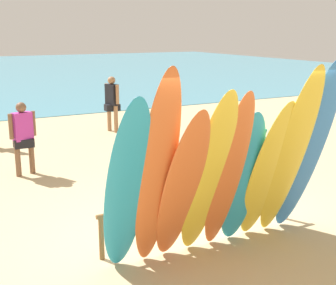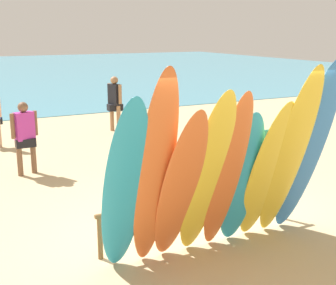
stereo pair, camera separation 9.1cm
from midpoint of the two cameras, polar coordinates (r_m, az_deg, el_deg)
The scene contains 14 objects.
ground at distance 19.93m, azimuth -17.74°, elevation 4.50°, with size 60.00×60.00×0.00m, color tan.
surfboard_rack at distance 6.82m, azimuth 3.61°, elevation -7.57°, with size 3.18×0.07×0.64m.
surfboard_teal_0 at distance 5.49m, azimuth -5.58°, elevation -5.76°, with size 0.55×0.06×2.44m, color #289EC6.
surfboard_orange_1 at distance 5.52m, azimuth -1.86°, elevation -3.86°, with size 0.48×0.08×2.76m, color orange.
surfboard_orange_2 at distance 5.78m, azimuth 1.26°, elevation -5.65°, with size 0.56×0.08×2.28m, color orange.
surfboard_yellow_3 at distance 5.93m, azimuth 4.54°, elevation -4.14°, with size 0.58×0.08×2.47m, color yellow.
surfboard_orange_4 at distance 6.13m, azimuth 7.04°, elevation -3.81°, with size 0.47×0.07×2.41m, color orange.
surfboard_teal_5 at distance 6.42m, azimuth 8.75°, elevation -4.52°, with size 0.55×0.06×2.07m, color #289EC6.
surfboard_yellow_6 at distance 6.56m, azimuth 11.74°, elevation -3.60°, with size 0.56×0.08×2.25m, color yellow.
surfboard_yellow_7 at distance 6.59m, azimuth 14.43°, elevation -1.55°, with size 0.52×0.07×2.77m, color yellow.
surfboard_blue_8 at distance 6.80m, azimuth 16.46°, elevation -0.89°, with size 0.58×0.06×2.84m, color #337AD1.
beachgoer_by_water at distance 13.85m, azimuth -7.12°, elevation 5.21°, with size 0.43×0.61×1.66m.
beachgoer_midbeach at distance 10.05m, azimuth -17.73°, elevation 1.06°, with size 0.57×0.30×1.55m.
beach_chair_red at distance 10.42m, azimuth 11.10°, elevation -0.72°, with size 0.59×0.73×0.83m.
Camera 1 is at (-3.35, -5.40, 3.00)m, focal length 49.32 mm.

